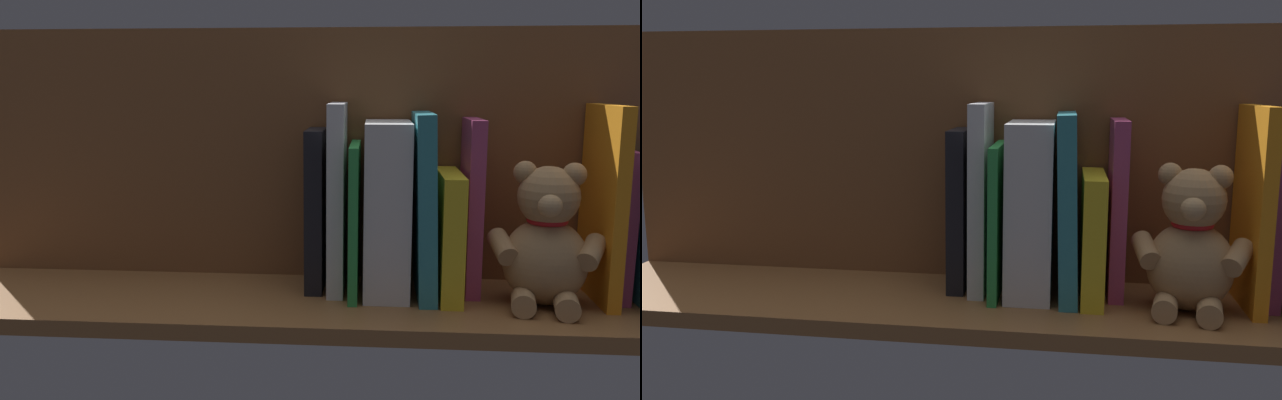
{
  "view_description": "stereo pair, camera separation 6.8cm",
  "coord_description": "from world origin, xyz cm",
  "views": [
    {
      "loc": [
        -7.36,
        89.17,
        29.52
      ],
      "look_at": [
        0.0,
        0.0,
        13.74
      ],
      "focal_mm": 36.95,
      "sensor_mm": 36.0,
      "label": 1
    },
    {
      "loc": [
        -14.08,
        88.36,
        29.52
      ],
      "look_at": [
        0.0,
        0.0,
        13.74
      ],
      "focal_mm": 36.95,
      "sensor_mm": 36.0,
      "label": 2
    }
  ],
  "objects": [
    {
      "name": "book_4",
      "position": [
        -21.24,
        -4.28,
        12.39
      ],
      "size": [
        2.08,
        10.34,
        24.77
      ],
      "primitive_type": "cube",
      "color": "#B23F72",
      "rests_on": "ground_plane"
    },
    {
      "name": "book_3",
      "position": [
        -38.66,
        -2.22,
        13.4
      ],
      "size": [
        1.82,
        14.46,
        26.81
      ],
      "primitive_type": "cube",
      "color": "orange",
      "rests_on": "ground_plane"
    },
    {
      "name": "shelf_back_panel",
      "position": [
        0.0,
        -10.6,
        18.87
      ],
      "size": [
        110.81,
        1.5,
        37.75
      ],
      "primitive_type": "cube",
      "color": "brown",
      "rests_on": "ground_plane"
    },
    {
      "name": "dictionary_thick_white",
      "position": [
        -9.28,
        -2.64,
        12.2
      ],
      "size": [
        6.34,
        13.41,
        24.4
      ],
      "primitive_type": "cube",
      "color": "silver",
      "rests_on": "ground_plane"
    },
    {
      "name": "book_5",
      "position": [
        -17.94,
        -2.12,
        8.74
      ],
      "size": [
        3.02,
        14.65,
        17.48
      ],
      "primitive_type": "cube",
      "color": "yellow",
      "rests_on": "ground_plane"
    },
    {
      "name": "book_7",
      "position": [
        -4.72,
        -2.37,
        10.67
      ],
      "size": [
        1.29,
        14.16,
        21.35
      ],
      "primitive_type": "cube",
      "color": "green",
      "rests_on": "ground_plane"
    },
    {
      "name": "book_6",
      "position": [
        -14.44,
        -2.26,
        12.83
      ],
      "size": [
        3.33,
        14.38,
        25.73
      ],
      "primitive_type": "cube",
      "rotation": [
        0.0,
        0.03,
        0.0
      ],
      "color": "teal",
      "rests_on": "ground_plane"
    },
    {
      "name": "teddy_bear",
      "position": [
        -30.49,
        1.26,
        8.55
      ],
      "size": [
        15.5,
        13.85,
        19.44
      ],
      "rotation": [
        0.0,
        0.0,
        -0.19
      ],
      "color": "tan",
      "rests_on": "ground_plane"
    },
    {
      "name": "book_9",
      "position": [
        0.96,
        -4.36,
        11.6
      ],
      "size": [
        2.49,
        10.19,
        23.2
      ],
      "primitive_type": "cube",
      "color": "black",
      "rests_on": "ground_plane"
    },
    {
      "name": "ground_plane",
      "position": [
        0.0,
        0.0,
        -1.1
      ],
      "size": [
        110.81,
        25.7,
        2.2
      ],
      "primitive_type": "cube",
      "color": "brown"
    },
    {
      "name": "book_2",
      "position": [
        -41.19,
        -3.75,
        10.38
      ],
      "size": [
        1.95,
        11.39,
        20.78
      ],
      "primitive_type": "cube",
      "rotation": [
        0.0,
        -0.01,
        0.0
      ],
      "color": "#B23F72",
      "rests_on": "ground_plane"
    },
    {
      "name": "book_8",
      "position": [
        -2.18,
        -3.64,
        13.46
      ],
      "size": [
        2.29,
        11.63,
        26.92
      ],
      "primitive_type": "cube",
      "color": "silver",
      "rests_on": "ground_plane"
    }
  ]
}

